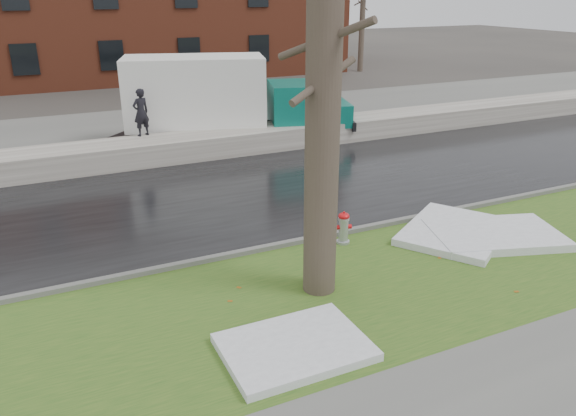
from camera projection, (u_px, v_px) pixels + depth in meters
name	position (u px, v px, depth m)	size (l,w,h in m)	color
ground	(321.00, 263.00, 11.51)	(120.00, 120.00, 0.00)	#47423D
verge	(353.00, 290.00, 10.45)	(60.00, 4.50, 0.04)	#2A511B
road	(242.00, 195.00, 15.29)	(60.00, 7.00, 0.03)	black
parking_lot	(166.00, 129.00, 22.44)	(60.00, 9.00, 0.03)	slate
curb	(299.00, 242.00, 12.32)	(60.00, 0.15, 0.14)	slate
snowbank	(197.00, 145.00, 18.69)	(60.00, 1.60, 0.75)	beige
bg_tree_right	(362.00, 20.00, 36.84)	(1.40, 1.62, 6.50)	brown
fire_hydrant	(343.00, 226.00, 12.21)	(0.37, 0.34, 0.74)	#A5A8AD
tree	(323.00, 86.00, 9.11)	(1.49, 1.71, 7.45)	brown
box_truck	(223.00, 98.00, 19.95)	(9.27, 4.27, 3.08)	black
worker	(141.00, 112.00, 18.14)	(0.56, 0.37, 1.54)	black
snow_patch_near	(454.00, 231.00, 12.73)	(2.60, 2.00, 0.16)	white
snow_patch_far	(295.00, 347.00, 8.64)	(2.20, 1.60, 0.14)	white
snow_patch_side	(495.00, 235.00, 12.53)	(2.80, 1.80, 0.18)	white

